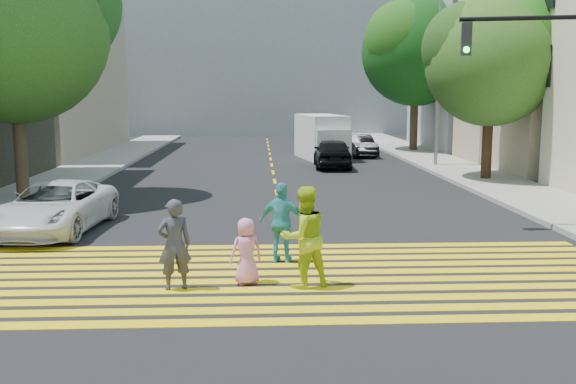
{
  "coord_description": "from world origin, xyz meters",
  "views": [
    {
      "loc": [
        -0.62,
        -10.72,
        3.51
      ],
      "look_at": [
        0.0,
        3.0,
        1.4
      ],
      "focal_mm": 40.0,
      "sensor_mm": 36.0,
      "label": 1
    }
  ],
  "objects": [
    {
      "name": "pedestrian_man",
      "position": [
        -2.15,
        0.57,
        0.83
      ],
      "size": [
        0.7,
        0.56,
        1.67
      ],
      "primitive_type": "imported",
      "rotation": [
        0.0,
        0.0,
        3.44
      ],
      "color": "#3A3942",
      "rests_on": "ground"
    },
    {
      "name": "dark_car_near",
      "position": [
        2.88,
        19.67,
        0.72
      ],
      "size": [
        1.88,
        4.27,
        1.43
      ],
      "primitive_type": "imported",
      "rotation": [
        0.0,
        0.0,
        3.1
      ],
      "color": "black",
      "rests_on": "ground"
    },
    {
      "name": "pedestrian_woman",
      "position": [
        0.19,
        0.63,
        0.93
      ],
      "size": [
        1.1,
        0.99,
        1.87
      ],
      "primitive_type": "imported",
      "rotation": [
        0.0,
        0.0,
        3.51
      ],
      "color": "#B6D21B",
      "rests_on": "ground"
    },
    {
      "name": "pedestrian_extra",
      "position": [
        -0.15,
        2.4,
        0.85
      ],
      "size": [
        1.06,
        0.65,
        1.69
      ],
      "primitive_type": "imported",
      "rotation": [
        0.0,
        0.0,
        2.89
      ],
      "color": "teal",
      "rests_on": "ground"
    },
    {
      "name": "traffic_signal",
      "position": [
        7.04,
        4.76,
        3.69
      ],
      "size": [
        3.82,
        1.07,
        5.71
      ],
      "rotation": [
        0.0,
        0.0,
        -0.23
      ],
      "color": "black",
      "rests_on": "ground"
    },
    {
      "name": "backdrop_block",
      "position": [
        0.0,
        48.0,
        6.0
      ],
      "size": [
        30.0,
        8.0,
        12.0
      ],
      "primitive_type": "cube",
      "color": "gray",
      "rests_on": "ground"
    },
    {
      "name": "curb_red",
      "position": [
        -6.9,
        6.0,
        0.08
      ],
      "size": [
        0.2,
        8.0,
        0.16
      ],
      "primitive_type": "cube",
      "color": "maroon",
      "rests_on": "ground"
    },
    {
      "name": "lane_line",
      "position": [
        0.0,
        22.5,
        0.01
      ],
      "size": [
        0.12,
        34.4,
        0.01
      ],
      "color": "yellow",
      "rests_on": "ground"
    },
    {
      "name": "tree_right_near",
      "position": [
        8.58,
        14.54,
        5.06
      ],
      "size": [
        6.73,
        6.48,
        7.48
      ],
      "rotation": [
        0.0,
        0.0,
        -0.32
      ],
      "color": "black",
      "rests_on": "ground"
    },
    {
      "name": "tree_left",
      "position": [
        -8.34,
        10.61,
        5.88
      ],
      "size": [
        7.83,
        7.77,
        8.72
      ],
      "rotation": [
        0.0,
        0.0,
        0.36
      ],
      "color": "#412E19",
      "rests_on": "ground"
    },
    {
      "name": "sidewalk_left",
      "position": [
        -8.5,
        22.0,
        0.07
      ],
      "size": [
        3.0,
        40.0,
        0.15
      ],
      "primitive_type": "cube",
      "color": "gray",
      "rests_on": "ground"
    },
    {
      "name": "white_sedan",
      "position": [
        -5.86,
        5.7,
        0.64
      ],
      "size": [
        2.49,
        4.76,
        1.28
      ],
      "primitive_type": "imported",
      "rotation": [
        0.0,
        0.0,
        -0.08
      ],
      "color": "silver",
      "rests_on": "ground"
    },
    {
      "name": "ground",
      "position": [
        0.0,
        0.0,
        0.0
      ],
      "size": [
        120.0,
        120.0,
        0.0
      ],
      "primitive_type": "plane",
      "color": "black"
    },
    {
      "name": "tree_right_far",
      "position": [
        8.83,
        27.98,
        6.35
      ],
      "size": [
        8.6,
        8.6,
        9.4
      ],
      "rotation": [
        0.0,
        0.0,
        0.43
      ],
      "color": "#33291B",
      "rests_on": "ground"
    },
    {
      "name": "silver_car",
      "position": [
        3.04,
        32.0,
        0.61
      ],
      "size": [
        2.32,
        4.44,
        1.23
      ],
      "primitive_type": "imported",
      "rotation": [
        0.0,
        0.0,
        3.29
      ],
      "color": "#ABADB2",
      "rests_on": "ground"
    },
    {
      "name": "crosswalk",
      "position": [
        0.0,
        1.28,
        0.01
      ],
      "size": [
        13.4,
        5.3,
        0.01
      ],
      "color": "yellow",
      "rests_on": "ground"
    },
    {
      "name": "sidewalk_right",
      "position": [
        8.5,
        15.0,
        0.07
      ],
      "size": [
        3.0,
        60.0,
        0.15
      ],
      "primitive_type": "cube",
      "color": "gray",
      "rests_on": "ground"
    },
    {
      "name": "dark_car_parked",
      "position": [
        5.08,
        25.2,
        0.61
      ],
      "size": [
        1.6,
        3.8,
        1.22
      ],
      "primitive_type": "imported",
      "rotation": [
        0.0,
        0.0,
        0.09
      ],
      "color": "black",
      "rests_on": "ground"
    },
    {
      "name": "street_lamp",
      "position": [
        7.65,
        19.5,
        5.26
      ],
      "size": [
        2.06,
        0.62,
        9.17
      ],
      "rotation": [
        0.0,
        0.0,
        0.21
      ],
      "color": "gray",
      "rests_on": "ground"
    },
    {
      "name": "white_van",
      "position": [
        2.8,
        23.75,
        1.13
      ],
      "size": [
        2.65,
        5.27,
        2.38
      ],
      "rotation": [
        0.0,
        0.0,
        0.16
      ],
      "color": "silver",
      "rests_on": "ground"
    },
    {
      "name": "pedestrian_child",
      "position": [
        -0.87,
        0.87,
        0.62
      ],
      "size": [
        0.71,
        0.58,
        1.25
      ],
      "primitive_type": "imported",
      "rotation": [
        0.0,
        0.0,
        3.49
      ],
      "color": "pink",
      "rests_on": "ground"
    },
    {
      "name": "building_right_grey",
      "position": [
        15.0,
        30.0,
        5.0
      ],
      "size": [
        10.0,
        10.0,
        10.0
      ],
      "primitive_type": "cube",
      "color": "gray",
      "rests_on": "ground"
    }
  ]
}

